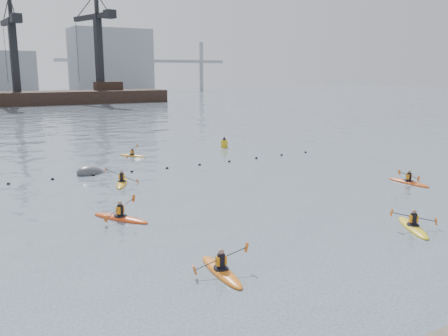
{
  "coord_description": "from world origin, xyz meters",
  "views": [
    {
      "loc": [
        -13.99,
        -13.32,
        7.88
      ],
      "look_at": [
        -1.61,
        8.27,
        2.8
      ],
      "focal_mm": 38.0,
      "sensor_mm": 36.0,
      "label": 1
    }
  ],
  "objects": [
    {
      "name": "barge_pier",
      "position": [
        -0.22,
        110.0,
        1.89
      ],
      "size": [
        72.0,
        19.3,
        29.5
      ],
      "color": "black",
      "rests_on": "ground"
    },
    {
      "name": "kayaker_0",
      "position": [
        -5.29,
        2.07,
        0.11
      ],
      "size": [
        2.41,
        3.59,
        1.21
      ],
      "rotation": [
        0.0,
        0.0,
        -0.09
      ],
      "color": "#D16513",
      "rests_on": "ground"
    },
    {
      "name": "kayaker_1",
      "position": [
        5.9,
        1.92,
        0.11
      ],
      "size": [
        2.44,
        3.47,
        1.18
      ],
      "rotation": [
        0.0,
        0.0,
        -0.53
      ],
      "color": "gold",
      "rests_on": "ground"
    },
    {
      "name": "kayaker_5",
      "position": [
        0.45,
        29.34,
        0.09
      ],
      "size": [
        2.2,
        2.59,
        1.16
      ],
      "rotation": [
        0.0,
        0.0,
        0.66
      ],
      "color": "orange",
      "rests_on": "ground"
    },
    {
      "name": "mooring_buoy",
      "position": [
        -4.98,
        23.48,
        0.0
      ],
      "size": [
        2.98,
        2.28,
        1.7
      ],
      "primitive_type": "ellipsoid",
      "rotation": [
        0.0,
        0.21,
        0.36
      ],
      "color": "#393C3E",
      "rests_on": "ground"
    },
    {
      "name": "kayaker_3",
      "position": [
        -3.93,
        18.91,
        0.11
      ],
      "size": [
        2.28,
        3.47,
        1.36
      ],
      "rotation": [
        0.0,
        0.0,
        -0.41
      ],
      "color": "#C79217",
      "rests_on": "ground"
    },
    {
      "name": "nav_buoy",
      "position": [
        10.67,
        29.63,
        0.4
      ],
      "size": [
        0.73,
        0.73,
        1.32
      ],
      "color": "gold",
      "rests_on": "ground"
    },
    {
      "name": "float_line",
      "position": [
        -0.5,
        22.53,
        0.03
      ],
      "size": [
        33.24,
        0.73,
        0.24
      ],
      "color": "black",
      "rests_on": "ground"
    },
    {
      "name": "kayaker_2",
      "position": [
        -6.61,
        10.87,
        0.11
      ],
      "size": [
        2.58,
        3.49,
        1.24
      ],
      "rotation": [
        0.0,
        0.0,
        0.56
      ],
      "color": "red",
      "rests_on": "ground"
    },
    {
      "name": "ground",
      "position": [
        0.0,
        0.0,
        0.0
      ],
      "size": [
        400.0,
        400.0,
        0.0
      ],
      "primitive_type": "plane",
      "color": "#3D4959",
      "rests_on": "ground"
    },
    {
      "name": "kayaker_4",
      "position": [
        14.0,
        8.81,
        0.1
      ],
      "size": [
        2.36,
        3.44,
        1.26
      ],
      "rotation": [
        0.0,
        0.0,
        3.16
      ],
      "color": "#CB4913",
      "rests_on": "ground"
    },
    {
      "name": "skyline",
      "position": [
        2.23,
        150.27,
        9.25
      ],
      "size": [
        141.0,
        28.0,
        22.0
      ],
      "color": "gray",
      "rests_on": "ground"
    }
  ]
}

